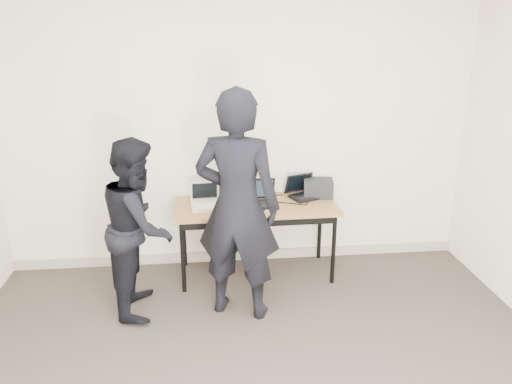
{
  "coord_description": "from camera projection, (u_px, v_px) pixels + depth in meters",
  "views": [
    {
      "loc": [
        -0.32,
        -2.42,
        2.33
      ],
      "look_at": [
        0.1,
        1.6,
        0.95
      ],
      "focal_mm": 35.0,
      "sensor_mm": 36.0,
      "label": 1
    }
  ],
  "objects": [
    {
      "name": "equipment_box",
      "position": [
        318.0,
        188.0,
        4.86
      ],
      "size": [
        0.32,
        0.28,
        0.16
      ],
      "primitive_type": "cube",
      "rotation": [
        0.0,
        0.0,
        -0.17
      ],
      "color": "black",
      "rests_on": "desk"
    },
    {
      "name": "leather_satchel",
      "position": [
        235.0,
        185.0,
        4.8
      ],
      "size": [
        0.38,
        0.21,
        0.25
      ],
      "rotation": [
        0.0,
        0.0,
        0.11
      ],
      "color": "#5C3218",
      "rests_on": "desk"
    },
    {
      "name": "room",
      "position": [
        269.0,
        219.0,
        2.63
      ],
      "size": [
        4.6,
        4.6,
        2.8
      ],
      "color": "#3B322D",
      "rests_on": "ground"
    },
    {
      "name": "desk",
      "position": [
        256.0,
        211.0,
        4.66
      ],
      "size": [
        1.51,
        0.67,
        0.72
      ],
      "rotation": [
        0.0,
        0.0,
        0.02
      ],
      "color": "olive",
      "rests_on": "ground"
    },
    {
      "name": "laptop_center",
      "position": [
        260.0,
        199.0,
        4.63
      ],
      "size": [
        0.31,
        0.3,
        0.23
      ],
      "rotation": [
        0.0,
        0.0,
        0.03
      ],
      "color": "black",
      "rests_on": "desk"
    },
    {
      "name": "cables",
      "position": [
        261.0,
        204.0,
        4.65
      ],
      "size": [
        1.15,
        0.44,
        0.01
      ],
      "rotation": [
        0.0,
        0.0,
        0.05
      ],
      "color": "silver",
      "rests_on": "desk"
    },
    {
      "name": "laptop_right",
      "position": [
        303.0,
        192.0,
        4.85
      ],
      "size": [
        0.37,
        0.37,
        0.21
      ],
      "rotation": [
        0.0,
        0.0,
        0.39
      ],
      "color": "black",
      "rests_on": "desk"
    },
    {
      "name": "person_observer",
      "position": [
        139.0,
        226.0,
        4.1
      ],
      "size": [
        0.56,
        0.72,
        1.48
      ],
      "primitive_type": "imported",
      "rotation": [
        0.0,
        0.0,
        1.57
      ],
      "color": "black",
      "rests_on": "ground"
    },
    {
      "name": "power_brick",
      "position": [
        234.0,
        211.0,
        4.46
      ],
      "size": [
        0.08,
        0.05,
        0.03
      ],
      "primitive_type": "cube",
      "rotation": [
        0.0,
        0.0,
        -0.03
      ],
      "color": "black",
      "rests_on": "desk"
    },
    {
      "name": "person_typist",
      "position": [
        237.0,
        206.0,
        3.95
      ],
      "size": [
        0.8,
        0.65,
        1.89
      ],
      "primitive_type": "imported",
      "rotation": [
        0.0,
        0.0,
        2.81
      ],
      "color": "black",
      "rests_on": "ground"
    },
    {
      "name": "baseboard",
      "position": [
        240.0,
        255.0,
        5.15
      ],
      "size": [
        4.5,
        0.03,
        0.1
      ],
      "primitive_type": "cube",
      "color": "#A59989",
      "rests_on": "ground"
    },
    {
      "name": "tissue",
      "position": [
        238.0,
        169.0,
        4.75
      ],
      "size": [
        0.14,
        0.11,
        0.08
      ],
      "primitive_type": "ellipsoid",
      "rotation": [
        0.0,
        0.0,
        -0.11
      ],
      "color": "white",
      "rests_on": "leather_satchel"
    },
    {
      "name": "laptop_beige",
      "position": [
        206.0,
        202.0,
        4.58
      ],
      "size": [
        0.29,
        0.28,
        0.22
      ],
      "rotation": [
        0.0,
        0.0,
        0.08
      ],
      "color": "beige",
      "rests_on": "desk"
    }
  ]
}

